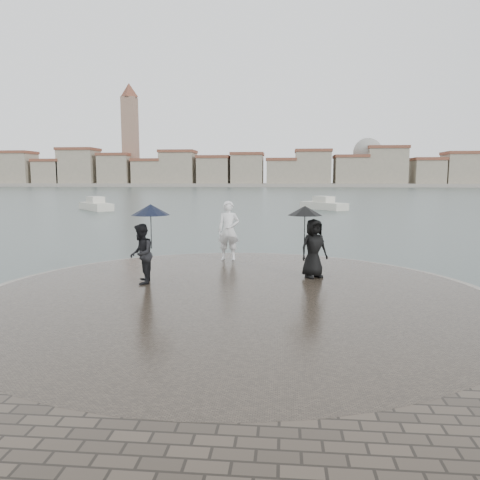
# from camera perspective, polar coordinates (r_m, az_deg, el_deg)

# --- Properties ---
(ground) EXTENTS (400.00, 400.00, 0.00)m
(ground) POSITION_cam_1_polar(r_m,az_deg,el_deg) (7.95, -3.36, -15.06)
(ground) COLOR #2B3835
(ground) RESTS_ON ground
(kerb_ring) EXTENTS (12.50, 12.50, 0.32)m
(kerb_ring) POSITION_cam_1_polar(r_m,az_deg,el_deg) (11.19, -0.63, -7.44)
(kerb_ring) COLOR gray
(kerb_ring) RESTS_ON ground
(quay_tip) EXTENTS (11.90, 11.90, 0.36)m
(quay_tip) POSITION_cam_1_polar(r_m,az_deg,el_deg) (11.18, -0.63, -7.34)
(quay_tip) COLOR #2D261E
(quay_tip) RESTS_ON ground
(statue) EXTENTS (0.73, 0.50, 1.96)m
(statue) POSITION_cam_1_polar(r_m,az_deg,el_deg) (15.43, -1.39, 1.16)
(statue) COLOR white
(statue) RESTS_ON quay_tip
(visitor_left) EXTENTS (1.10, 1.02, 2.04)m
(visitor_left) POSITION_cam_1_polar(r_m,az_deg,el_deg) (12.16, -11.65, -0.16)
(visitor_left) COLOR black
(visitor_left) RESTS_ON quay_tip
(visitor_right) EXTENTS (1.20, 1.00, 1.95)m
(visitor_right) POSITION_cam_1_polar(r_m,az_deg,el_deg) (12.83, 8.68, 0.25)
(visitor_right) COLOR black
(visitor_right) RESTS_ON quay_tip
(far_skyline) EXTENTS (260.00, 20.00, 37.00)m
(far_skyline) POSITION_cam_1_polar(r_m,az_deg,el_deg) (168.14, 2.88, 8.41)
(far_skyline) COLOR gray
(far_skyline) RESTS_ON ground
(boats) EXTENTS (45.50, 8.36, 1.50)m
(boats) POSITION_cam_1_polar(r_m,az_deg,el_deg) (46.08, 8.66, 4.13)
(boats) COLOR beige
(boats) RESTS_ON ground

